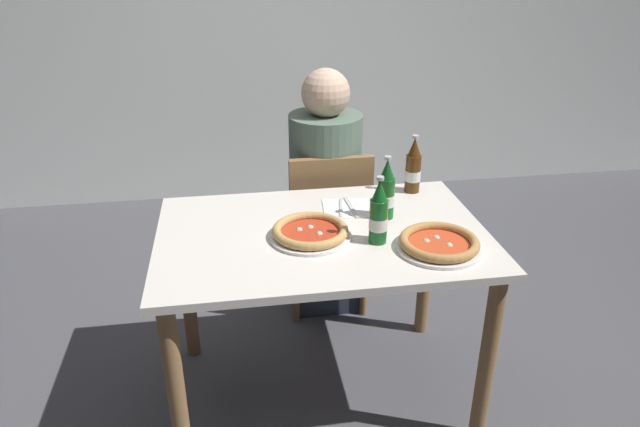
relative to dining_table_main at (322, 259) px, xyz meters
name	(u,v)px	position (x,y,z in m)	size (l,w,h in m)	color
ground_plane	(322,390)	(0.00, 0.00, -0.64)	(8.00, 8.00, 0.00)	#4C4C51
back_wall_tiled	(269,9)	(0.00, 2.20, 0.66)	(7.00, 0.10, 2.60)	white
dining_table_main	(322,259)	(0.00, 0.00, 0.00)	(1.20, 0.80, 0.75)	silver
chair_behind_table	(327,222)	(0.12, 0.61, -0.15)	(0.40, 0.40, 0.85)	olive
diner_seated	(325,199)	(0.12, 0.66, -0.05)	(0.34, 0.34, 1.21)	#2D3342
pizza_margherita_near	(310,232)	(-0.05, -0.04, 0.14)	(0.30, 0.30, 0.04)	white
pizza_marinara_far	(439,244)	(0.38, -0.19, 0.14)	(0.30, 0.30, 0.04)	white
beer_bottle_left	(379,215)	(0.18, -0.11, 0.22)	(0.07, 0.07, 0.25)	#14591E
beer_bottle_center	(386,192)	(0.26, 0.08, 0.22)	(0.07, 0.07, 0.25)	#14591E
beer_bottle_right	(413,168)	(0.44, 0.31, 0.22)	(0.07, 0.07, 0.25)	#512D0F
napkin_with_cutlery	(346,208)	(0.13, 0.18, 0.12)	(0.20, 0.20, 0.01)	white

